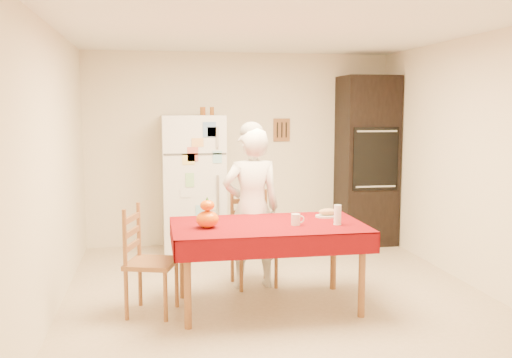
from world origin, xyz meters
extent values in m
plane|color=tan|center=(0.00, 0.00, 0.00)|extent=(4.50, 4.50, 0.00)
cube|color=#EDE1C7|center=(0.00, 2.25, 1.25)|extent=(4.00, 0.02, 2.50)
cube|color=#EDE1C7|center=(0.00, -2.25, 1.25)|extent=(4.00, 0.02, 2.50)
cube|color=#EDE1C7|center=(-2.00, 0.00, 1.25)|extent=(0.02, 4.50, 2.50)
cube|color=#EDE1C7|center=(2.00, 0.00, 1.25)|extent=(0.02, 4.50, 2.50)
cube|color=white|center=(0.00, 0.00, 2.50)|extent=(4.00, 4.50, 0.02)
cube|color=brown|center=(0.55, 2.23, 1.50)|extent=(0.22, 0.02, 0.30)
cube|color=white|center=(-0.65, 1.88, 0.85)|extent=(0.75, 0.70, 1.70)
cube|color=silver|center=(-0.39, 1.51, 1.45)|extent=(0.03, 0.03, 0.25)
cube|color=silver|center=(-0.39, 1.51, 0.70)|extent=(0.03, 0.03, 0.60)
cube|color=black|center=(1.63, 1.93, 1.10)|extent=(0.70, 0.60, 2.20)
cube|color=black|center=(1.63, 1.62, 1.15)|extent=(0.59, 0.02, 0.80)
cylinder|color=brown|center=(-0.89, -0.68, 0.35)|extent=(0.06, 0.06, 0.71)
cylinder|color=brown|center=(-0.89, 0.10, 0.35)|extent=(0.06, 0.06, 0.71)
cylinder|color=brown|center=(0.59, -0.68, 0.35)|extent=(0.06, 0.06, 0.71)
cylinder|color=brown|center=(0.59, 0.10, 0.35)|extent=(0.06, 0.06, 0.71)
cube|color=brown|center=(-0.15, -0.29, 0.73)|extent=(1.60, 0.90, 0.04)
cube|color=#5C050A|center=(-0.15, -0.29, 0.76)|extent=(1.70, 1.00, 0.01)
cylinder|color=brown|center=(-0.31, 0.18, 0.21)|extent=(0.04, 0.04, 0.43)
cylinder|color=brown|center=(-0.36, 0.52, 0.21)|extent=(0.04, 0.04, 0.43)
cylinder|color=brown|center=(0.04, 0.23, 0.21)|extent=(0.04, 0.04, 0.43)
cylinder|color=brown|center=(0.00, 0.56, 0.21)|extent=(0.04, 0.04, 0.43)
cube|color=brown|center=(-0.16, 0.37, 0.45)|extent=(0.47, 0.45, 0.04)
cube|color=brown|center=(-0.18, 0.54, 0.70)|extent=(0.36, 0.07, 0.50)
cylinder|color=brown|center=(-1.06, -0.49, 0.21)|extent=(0.04, 0.04, 0.43)
cylinder|color=brown|center=(-1.39, -0.39, 0.21)|extent=(0.04, 0.04, 0.43)
cylinder|color=brown|center=(-0.95, -0.15, 0.21)|extent=(0.04, 0.04, 0.43)
cylinder|color=brown|center=(-1.28, -0.04, 0.21)|extent=(0.04, 0.04, 0.43)
cube|color=brown|center=(-1.17, -0.27, 0.45)|extent=(0.51, 0.52, 0.04)
cube|color=brown|center=(-1.33, -0.22, 0.70)|extent=(0.14, 0.35, 0.50)
imported|color=silver|center=(-0.19, 0.32, 0.80)|extent=(0.60, 0.41, 1.60)
cylinder|color=white|center=(0.08, -0.38, 0.81)|extent=(0.08, 0.08, 0.10)
ellipsoid|color=#D05504|center=(-0.69, -0.35, 0.84)|extent=(0.20, 0.20, 0.15)
ellipsoid|color=#EB5805|center=(-0.69, -0.35, 0.96)|extent=(0.12, 0.12, 0.09)
cylinder|color=white|center=(0.45, -0.42, 0.85)|extent=(0.07, 0.07, 0.18)
cylinder|color=silver|center=(0.48, -0.07, 0.77)|extent=(0.24, 0.24, 0.02)
ellipsoid|color=tan|center=(0.48, -0.07, 0.81)|extent=(0.18, 0.10, 0.06)
cylinder|color=brown|center=(-0.53, 1.93, 1.75)|extent=(0.05, 0.05, 0.10)
cylinder|color=#94491A|center=(-0.51, 1.93, 1.75)|extent=(0.05, 0.05, 0.10)
cylinder|color=#904D1A|center=(-0.41, 1.93, 1.75)|extent=(0.05, 0.05, 0.10)
camera|label=1|loc=(-1.14, -5.16, 1.78)|focal=40.00mm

